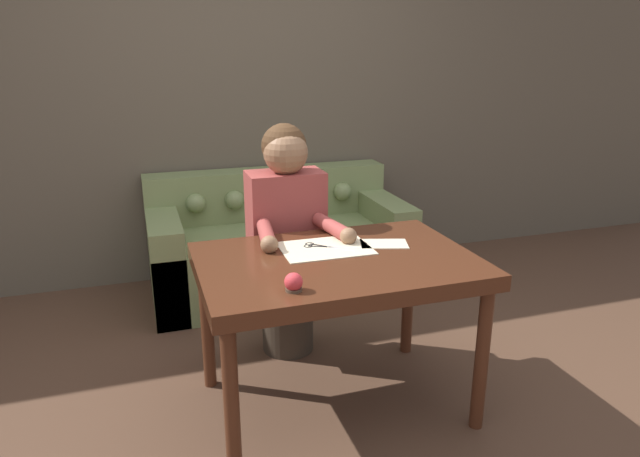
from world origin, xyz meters
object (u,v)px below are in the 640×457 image
object	(u,v)px
couch	(278,247)
pin_cushion	(294,283)
dining_table	(337,275)
scissors	(321,247)
person	(287,238)

from	to	relation	value
couch	pin_cushion	distance (m)	1.81
dining_table	pin_cushion	bearing A→B (deg)	-134.27
scissors	pin_cushion	distance (m)	0.50
person	pin_cushion	size ratio (longest dim) A/B	17.42
person	scissors	bearing A→B (deg)	-82.65
pin_cushion	scissors	bearing A→B (deg)	59.77
couch	scissors	world-z (taller)	couch
couch	pin_cushion	size ratio (longest dim) A/B	23.81
person	scissors	xyz separation A→B (m)	(0.05, -0.41, 0.09)
dining_table	couch	xyz separation A→B (m)	(0.09, 1.43, -0.36)
person	scissors	distance (m)	0.43
dining_table	pin_cushion	distance (m)	0.41
dining_table	pin_cushion	world-z (taller)	pin_cushion
dining_table	couch	distance (m)	1.48
dining_table	scissors	xyz separation A→B (m)	(-0.02, 0.15, 0.08)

